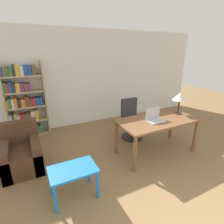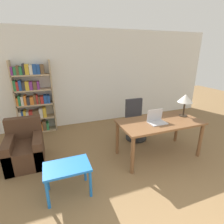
% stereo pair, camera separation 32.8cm
% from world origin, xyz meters
% --- Properties ---
extents(wall_back, '(8.00, 0.06, 2.70)m').
position_xyz_m(wall_back, '(0.00, 4.53, 1.35)').
color(wall_back, white).
rests_on(wall_back, ground_plane).
extents(desk, '(1.68, 0.83, 0.77)m').
position_xyz_m(desk, '(0.83, 2.20, 0.67)').
color(desk, brown).
rests_on(desk, ground_plane).
extents(laptop, '(0.34, 0.25, 0.26)m').
position_xyz_m(laptop, '(0.73, 2.16, 0.82)').
color(laptop, '#B2B2B7').
rests_on(laptop, desk).
extents(table_lamp, '(0.31, 0.31, 0.48)m').
position_xyz_m(table_lamp, '(1.48, 2.27, 1.15)').
color(table_lamp, '#2D2319').
rests_on(table_lamp, desk).
extents(office_chair, '(0.52, 0.52, 0.99)m').
position_xyz_m(office_chair, '(0.76, 3.06, 0.43)').
color(office_chair, black).
rests_on(office_chair, ground_plane).
extents(side_table_blue, '(0.67, 0.45, 0.50)m').
position_xyz_m(side_table_blue, '(-1.08, 1.77, 0.42)').
color(side_table_blue, blue).
rests_on(side_table_blue, ground_plane).
extents(armchair, '(0.66, 0.79, 0.85)m').
position_xyz_m(armchair, '(-1.75, 2.89, 0.28)').
color(armchair, '#472D1E').
rests_on(armchair, ground_plane).
extents(bookshelf, '(0.94, 0.28, 1.90)m').
position_xyz_m(bookshelf, '(-1.59, 4.34, 0.90)').
color(bookshelf, tan).
rests_on(bookshelf, ground_plane).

